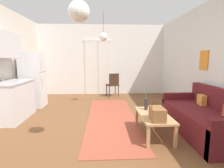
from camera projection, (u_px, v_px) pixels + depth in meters
The scene contains 12 objects.
ground_plane at pixel (102, 134), 3.49m from camera, with size 5.51×8.08×0.10m, color brown.
wall_back at pixel (102, 60), 7.02m from camera, with size 5.11×0.13×2.76m.
area_rug at pixel (111, 118), 4.28m from camera, with size 1.14×3.60×0.01m, color #9E4733.
couch at pixel (206, 119), 3.37m from camera, with size 0.89×1.94×0.87m.
coffee_table at pixel (154, 117), 3.25m from camera, with size 0.53×1.03×0.42m.
bamboo_vase at pixel (146, 104), 3.51m from camera, with size 0.07×0.07×0.45m.
handbag at pixel (157, 114), 2.91m from camera, with size 0.23×0.34×0.34m.
refrigerator at pixel (33, 80), 5.18m from camera, with size 0.63×0.59×1.63m.
kitchen_counter at pixel (11, 87), 4.09m from camera, with size 0.60×1.17×2.05m.
accent_chair at pixel (113, 84), 6.58m from camera, with size 0.52×0.50×0.89m.
pendant_lamp_near at pixel (79, 11), 2.38m from camera, with size 0.29×0.29×0.82m.
pendant_lamp_far at pixel (103, 37), 5.05m from camera, with size 0.24×0.24×0.81m.
Camera 1 is at (0.04, -3.31, 1.45)m, focal length 27.90 mm.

